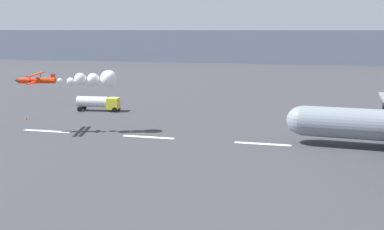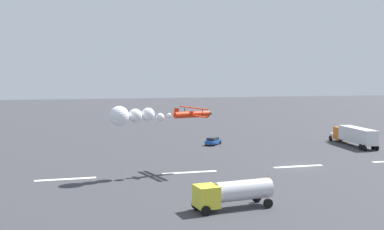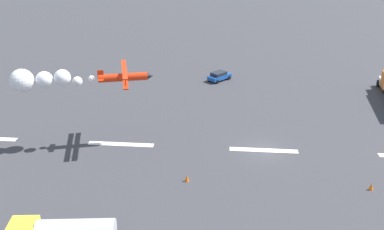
# 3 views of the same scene
# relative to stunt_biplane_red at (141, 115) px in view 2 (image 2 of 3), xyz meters

# --- Properties ---
(ground_plane) EXTENTS (440.00, 440.00, 0.00)m
(ground_plane) POSITION_rel_stunt_biplane_red_xyz_m (-24.17, -1.03, -8.42)
(ground_plane) COLOR #38383D
(ground_plane) RESTS_ON ground
(runway_stripe_4) EXTENTS (8.00, 0.90, 0.01)m
(runway_stripe_4) POSITION_rel_stunt_biplane_red_xyz_m (-24.17, -1.03, -8.41)
(runway_stripe_4) COLOR white
(runway_stripe_4) RESTS_ON ground
(runway_stripe_5) EXTENTS (8.00, 0.90, 0.01)m
(runway_stripe_5) POSITION_rel_stunt_biplane_red_xyz_m (-7.05, -1.03, -8.41)
(runway_stripe_5) COLOR white
(runway_stripe_5) RESTS_ON ground
(runway_stripe_6) EXTENTS (8.00, 0.90, 0.01)m
(runway_stripe_6) POSITION_rel_stunt_biplane_red_xyz_m (10.07, -1.03, -8.41)
(runway_stripe_6) COLOR white
(runway_stripe_6) RESTS_ON ground
(stunt_biplane_red) EXTENTS (15.50, 7.83, 2.64)m
(stunt_biplane_red) POSITION_rel_stunt_biplane_red_xyz_m (0.00, 0.00, 0.00)
(stunt_biplane_red) COLOR red
(semi_truck_orange) EXTENTS (4.24, 14.89, 3.70)m
(semi_truck_orange) POSITION_rel_stunt_biplane_red_xyz_m (-44.67, -17.18, -6.29)
(semi_truck_orange) COLOR silver
(semi_truck_orange) RESTS_ON ground
(fuel_tanker_truck) EXTENTS (8.62, 3.67, 2.90)m
(fuel_tanker_truck) POSITION_rel_stunt_biplane_red_xyz_m (-6.81, 17.62, -6.68)
(fuel_tanker_truck) COLOR yellow
(fuel_tanker_truck) RESTS_ON ground
(followme_car_yellow) EXTENTS (4.13, 4.34, 1.52)m
(followme_car_yellow) POSITION_rel_stunt_biplane_red_xyz_m (-18.17, -25.31, -7.60)
(followme_car_yellow) COLOR #194CA5
(followme_car_yellow) RESTS_ON ground
(traffic_cone_far) EXTENTS (0.44, 0.44, 0.75)m
(traffic_cone_far) POSITION_rel_stunt_biplane_red_xyz_m (-15.82, 6.39, -8.04)
(traffic_cone_far) COLOR orange
(traffic_cone_far) RESTS_ON ground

